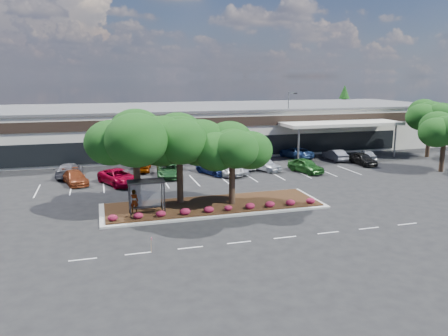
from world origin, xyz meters
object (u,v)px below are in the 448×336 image
object	(u,v)px
light_pole	(289,127)
car_1	(119,177)
survey_stake	(151,243)
car_0	(75,178)

from	to	relation	value
light_pole	car_1	size ratio (longest dim) A/B	1.57
light_pole	survey_stake	bearing A→B (deg)	-127.29
survey_stake	car_1	size ratio (longest dim) A/B	0.18
light_pole	car_1	distance (m)	25.78
survey_stake	car_0	distance (m)	20.05
car_0	car_1	xyz separation A→B (m)	(4.16, -1.38, 0.08)
survey_stake	light_pole	bearing A→B (deg)	52.71
light_pole	car_1	xyz separation A→B (m)	(-23.11, -11.03, -2.97)
car_1	light_pole	bearing A→B (deg)	2.01
car_0	car_1	world-z (taller)	car_1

